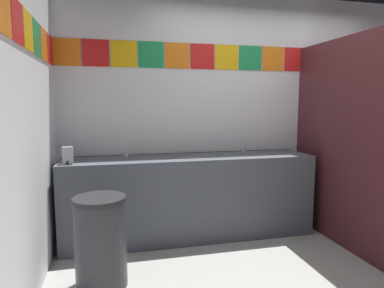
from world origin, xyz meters
The scene contains 10 objects.
ground_plane centered at (0.00, 0.00, 0.00)m, with size 9.99×9.99×0.00m, color #9E9E99.
wall_back centered at (0.00, 1.48, 1.33)m, with size 4.54×0.09×2.65m.
wall_side centered at (-2.31, 0.00, 1.33)m, with size 0.09×2.88×2.65m.
vanity_counter centered at (-0.92, 1.16, 0.44)m, with size 2.61×0.56×0.87m.
faucet_left centered at (-1.57, 1.25, 0.92)m, with size 0.04×0.10×0.14m.
faucet_right centered at (-0.26, 1.25, 0.92)m, with size 0.04×0.10×0.14m.
soap_dispenser centered at (-2.11, 1.00, 0.95)m, with size 0.09×0.09×0.16m.
stall_divider centered at (0.67, 0.38, 1.03)m, with size 0.92×1.59×2.06m.
toilet centered at (1.12, 1.04, 0.30)m, with size 0.39×0.49×0.74m.
trash_bin centered at (-1.81, 0.34, 0.36)m, with size 0.40×0.40×0.72m.
Camera 1 is at (-1.71, -2.24, 1.43)m, focal length 31.55 mm.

